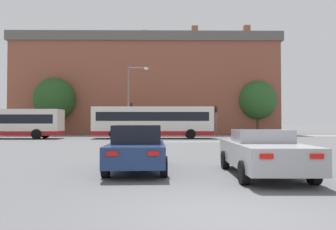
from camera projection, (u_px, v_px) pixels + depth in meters
name	position (u px, v px, depth m)	size (l,w,h in m)	color
ground_plane	(229.00, 216.00, 5.78)	(400.00, 400.00, 0.00)	#545456
stop_line_strip	(178.00, 142.00, 27.76)	(7.47, 0.30, 0.01)	silver
far_pavement	(174.00, 136.00, 40.09)	(68.30, 2.50, 0.01)	gray
brick_civic_building	(147.00, 87.00, 49.61)	(37.40, 12.24, 16.09)	brown
car_saloon_left	(137.00, 148.00, 11.25)	(2.05, 4.65, 1.56)	navy
car_roadster_right	(263.00, 152.00, 10.19)	(2.13, 4.87, 1.42)	#9E9EA3
bus_crossing_lead	(153.00, 122.00, 33.92)	(12.34, 2.74, 3.26)	silver
bus_crossing_trailing	(9.00, 123.00, 33.41)	(10.66, 2.65, 3.00)	silver
traffic_light_far_left	(131.00, 114.00, 39.10)	(0.26, 0.31, 3.99)	slate
traffic_light_far_right	(216.00, 116.00, 39.34)	(0.26, 0.31, 3.67)	slate
street_lamp_junction	(132.00, 95.00, 33.11)	(2.12, 0.36, 7.36)	slate
pedestrian_waiting	(143.00, 127.00, 40.81)	(0.42, 0.45, 1.85)	#333851
tree_by_building	(57.00, 101.00, 43.40)	(4.63, 4.63, 6.94)	#4C3823
tree_kerbside	(55.00, 99.00, 42.59)	(5.32, 5.32, 7.49)	#4C3823
tree_distant	(257.00, 100.00, 43.90)	(4.98, 4.98, 7.28)	#4C3823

